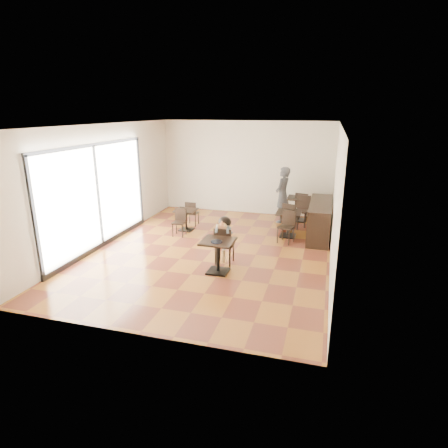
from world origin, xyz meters
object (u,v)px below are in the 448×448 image
(child_table, at_px, (218,256))
(chair_mid_b, at_px, (286,227))
(adult_patron, at_px, (283,195))
(cafe_table_mid, at_px, (288,224))
(chair_left_a, at_px, (192,213))
(child_chair, at_px, (225,245))
(cafe_table_back, at_px, (298,209))
(chair_left_b, at_px, (179,223))
(chair_back_b, at_px, (301,211))
(chair_mid_a, at_px, (290,217))
(cafe_table_left, at_px, (186,220))
(child, at_px, (225,240))
(chair_back_a, at_px, (303,206))

(child_table, distance_m, chair_mid_b, 2.71)
(adult_patron, xyz_separation_m, chair_mid_b, (0.37, -1.98, -0.47))
(cafe_table_mid, bearing_deg, chair_left_a, 174.50)
(child_chair, bearing_deg, cafe_table_back, -108.36)
(chair_left_a, xyz_separation_m, chair_left_b, (0.00, -1.10, 0.00))
(cafe_table_mid, distance_m, chair_back_b, 1.22)
(chair_back_b, bearing_deg, adult_patron, 174.34)
(adult_patron, bearing_deg, child_table, 4.26)
(cafe_table_back, xyz_separation_m, chair_mid_b, (-0.14, -2.28, 0.04))
(chair_left_b, bearing_deg, chair_mid_b, 2.89)
(chair_mid_a, bearing_deg, cafe_table_left, 31.34)
(cafe_table_mid, height_order, chair_left_b, chair_left_b)
(chair_back_b, bearing_deg, cafe_table_left, -141.37)
(child_table, xyz_separation_m, cafe_table_back, (1.38, 4.70, 0.01))
(cafe_table_mid, relative_size, chair_back_b, 0.77)
(child_table, xyz_separation_m, chair_mid_a, (1.24, 3.52, 0.06))
(child_table, xyz_separation_m, chair_back_b, (1.51, 4.15, 0.09))
(cafe_table_mid, height_order, chair_mid_b, chair_mid_b)
(child_chair, height_order, cafe_table_mid, child_chair)
(child, xyz_separation_m, chair_back_a, (1.51, 4.22, -0.10))
(child_chair, xyz_separation_m, cafe_table_left, (-1.83, 2.16, -0.13))
(chair_mid_a, bearing_deg, child_table, 87.27)
(adult_patron, xyz_separation_m, chair_left_b, (-2.69, -2.24, -0.51))
(child_chair, distance_m, chair_back_a, 4.49)
(child, distance_m, chair_back_a, 4.49)
(child_chair, bearing_deg, child_table, 90.00)
(cafe_table_mid, bearing_deg, chair_back_b, 76.76)
(cafe_table_mid, relative_size, cafe_table_left, 1.12)
(cafe_table_left, bearing_deg, chair_left_a, 90.00)
(adult_patron, xyz_separation_m, chair_back_b, (0.65, -0.25, -0.43))
(cafe_table_left, distance_m, chair_left_a, 0.55)
(chair_mid_a, bearing_deg, chair_mid_b, 106.64)
(chair_left_a, bearing_deg, chair_mid_a, -177.11)
(chair_mid_b, relative_size, chair_left_a, 1.12)
(chair_mid_b, distance_m, chair_left_b, 3.08)
(cafe_table_mid, relative_size, chair_back_a, 0.77)
(child_table, bearing_deg, cafe_table_back, 73.67)
(adult_patron, relative_size, chair_left_a, 2.31)
(child, height_order, chair_left_b, child)
(cafe_table_back, bearing_deg, child, -108.36)
(child_chair, xyz_separation_m, chair_left_b, (-1.83, 1.61, -0.07))
(chair_left_b, relative_size, chair_back_b, 0.82)
(chair_left_a, bearing_deg, cafe_table_back, -157.71)
(adult_patron, relative_size, chair_mid_a, 2.06)
(child, height_order, chair_mid_b, child)
(chair_left_a, bearing_deg, cafe_table_left, 88.14)
(chair_left_b, bearing_deg, cafe_table_left, 88.14)
(child_chair, height_order, cafe_table_left, child_chair)
(chair_back_b, bearing_deg, cafe_table_back, 119.46)
(child, bearing_deg, chair_back_a, 70.27)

